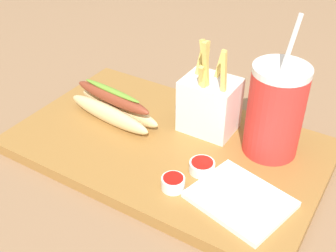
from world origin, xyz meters
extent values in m
cube|color=#8C6B4C|center=(0.00, 0.00, -0.01)|extent=(2.40, 2.40, 0.02)
cube|color=olive|center=(0.00, 0.00, 0.01)|extent=(0.50, 0.31, 0.02)
cylinder|color=red|center=(0.15, 0.07, 0.09)|extent=(0.08, 0.08, 0.14)
cylinder|color=white|center=(0.15, 0.07, 0.16)|extent=(0.08, 0.08, 0.01)
cylinder|color=white|center=(0.16, 0.07, 0.20)|extent=(0.02, 0.03, 0.08)
cube|color=white|center=(0.04, 0.07, 0.07)|extent=(0.09, 0.07, 0.09)
cube|color=#E5C660|center=(0.04, 0.09, 0.13)|extent=(0.02, 0.02, 0.06)
cube|color=#E5C660|center=(0.07, 0.05, 0.13)|extent=(0.02, 0.01, 0.09)
cube|color=#E5C660|center=(0.02, 0.07, 0.13)|extent=(0.03, 0.01, 0.09)
cube|color=#E5C660|center=(0.03, 0.04, 0.12)|extent=(0.01, 0.02, 0.06)
cube|color=#E5C660|center=(0.01, 0.08, 0.12)|extent=(0.02, 0.01, 0.06)
cube|color=#E5C660|center=(0.04, 0.05, 0.14)|extent=(0.01, 0.02, 0.09)
cube|color=#E5C660|center=(0.04, 0.05, 0.14)|extent=(0.01, 0.02, 0.09)
ellipsoid|color=#E5C689|center=(-0.12, -0.01, 0.04)|extent=(0.18, 0.05, 0.03)
ellipsoid|color=#E5C689|center=(-0.11, 0.02, 0.04)|extent=(0.18, 0.05, 0.03)
ellipsoid|color=brown|center=(-0.12, 0.01, 0.06)|extent=(0.17, 0.04, 0.02)
ellipsoid|color=#6B9E33|center=(-0.12, 0.01, 0.08)|extent=(0.13, 0.03, 0.01)
cylinder|color=white|center=(0.08, -0.04, 0.03)|extent=(0.04, 0.04, 0.02)
cylinder|color=#B2140F|center=(0.08, -0.04, 0.03)|extent=(0.03, 0.03, 0.01)
cylinder|color=white|center=(0.06, -0.09, 0.03)|extent=(0.03, 0.03, 0.02)
cylinder|color=#B2140F|center=(0.06, -0.09, 0.04)|extent=(0.03, 0.03, 0.01)
cube|color=white|center=(0.16, -0.07, 0.02)|extent=(0.15, 0.13, 0.01)
camera|label=1|loc=(0.29, -0.48, 0.44)|focal=45.49mm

